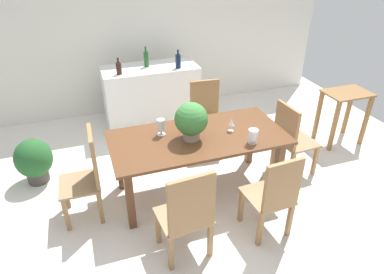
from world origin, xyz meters
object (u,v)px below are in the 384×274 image
(wine_bottle_amber, at_px, (119,68))
(potted_plant_floor, at_px, (34,160))
(chair_head_end, at_px, (88,172))
(side_table, at_px, (344,106))
(crystal_vase_left, at_px, (161,126))
(wine_bottle_dark, at_px, (178,61))
(chair_far_right, at_px, (206,113))
(chair_near_right, at_px, (274,194))
(flower_centerpiece, at_px, (191,120))
(dining_table, at_px, (198,144))
(wine_glass, at_px, (231,123))
(kitchen_counter, at_px, (151,97))
(wine_bottle_tall, at_px, (146,59))
(chair_near_left, at_px, (188,213))
(crystal_vase_center_near, at_px, (253,135))
(chair_foot_end, at_px, (291,136))

(wine_bottle_amber, height_order, potted_plant_floor, wine_bottle_amber)
(chair_head_end, bearing_deg, side_table, 97.75)
(crystal_vase_left, relative_size, wine_bottle_dark, 0.70)
(chair_far_right, distance_m, potted_plant_floor, 2.32)
(crystal_vase_left, bearing_deg, chair_near_right, -52.68)
(flower_centerpiece, height_order, wine_bottle_amber, wine_bottle_amber)
(potted_plant_floor, bearing_deg, chair_near_right, -37.39)
(wine_bottle_dark, distance_m, wine_bottle_amber, 0.88)
(wine_bottle_dark, height_order, side_table, wine_bottle_dark)
(dining_table, bearing_deg, crystal_vase_left, 156.57)
(chair_far_right, bearing_deg, crystal_vase_left, -133.05)
(chair_near_right, bearing_deg, wine_glass, -90.08)
(dining_table, height_order, kitchen_counter, kitchen_counter)
(wine_bottle_tall, bearing_deg, wine_bottle_amber, -156.17)
(kitchen_counter, bearing_deg, chair_far_right, -58.03)
(chair_near_left, distance_m, crystal_vase_left, 1.14)
(dining_table, xyz_separation_m, chair_near_left, (-0.44, -0.93, -0.10))
(chair_near_left, bearing_deg, potted_plant_floor, -55.87)
(crystal_vase_center_near, height_order, wine_bottle_dark, wine_bottle_dark)
(chair_near_left, bearing_deg, kitchen_counter, -101.14)
(wine_glass, bearing_deg, wine_bottle_dark, 93.98)
(chair_head_end, height_order, crystal_vase_left, chair_head_end)
(wine_bottle_tall, relative_size, potted_plant_floor, 0.52)
(chair_far_right, height_order, chair_near_right, chair_far_right)
(chair_near_left, height_order, side_table, chair_near_left)
(chair_near_right, bearing_deg, chair_foot_end, -133.98)
(chair_head_end, xyz_separation_m, crystal_vase_center_near, (1.74, -0.33, 0.30))
(chair_foot_end, bearing_deg, wine_bottle_amber, 43.75)
(chair_far_right, bearing_deg, potted_plant_floor, -172.99)
(chair_near_left, relative_size, chair_head_end, 0.99)
(wine_bottle_tall, bearing_deg, dining_table, -85.21)
(kitchen_counter, relative_size, side_table, 1.82)
(chair_foot_end, height_order, potted_plant_floor, chair_foot_end)
(chair_near_left, relative_size, side_table, 1.28)
(chair_far_right, bearing_deg, wine_bottle_tall, 127.43)
(dining_table, bearing_deg, wine_bottle_dark, 80.45)
(crystal_vase_left, bearing_deg, wine_bottle_amber, 98.12)
(chair_near_left, xyz_separation_m, side_table, (2.83, 1.34, 0.02))
(chair_far_right, bearing_deg, chair_near_right, -85.39)
(chair_near_left, bearing_deg, dining_table, -119.74)
(chair_foot_end, bearing_deg, wine_bottle_dark, 26.16)
(flower_centerpiece, distance_m, potted_plant_floor, 2.07)
(chair_near_right, xyz_separation_m, crystal_vase_left, (-0.83, 1.09, 0.35))
(wine_bottle_dark, bearing_deg, kitchen_counter, 155.45)
(chair_head_end, bearing_deg, wine_bottle_amber, 160.49)
(wine_glass, height_order, potted_plant_floor, wine_glass)
(crystal_vase_left, height_order, potted_plant_floor, crystal_vase_left)
(flower_centerpiece, relative_size, potted_plant_floor, 0.73)
(wine_glass, distance_m, wine_bottle_dark, 1.69)
(wine_glass, xyz_separation_m, potted_plant_floor, (-2.25, 0.84, -0.55))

